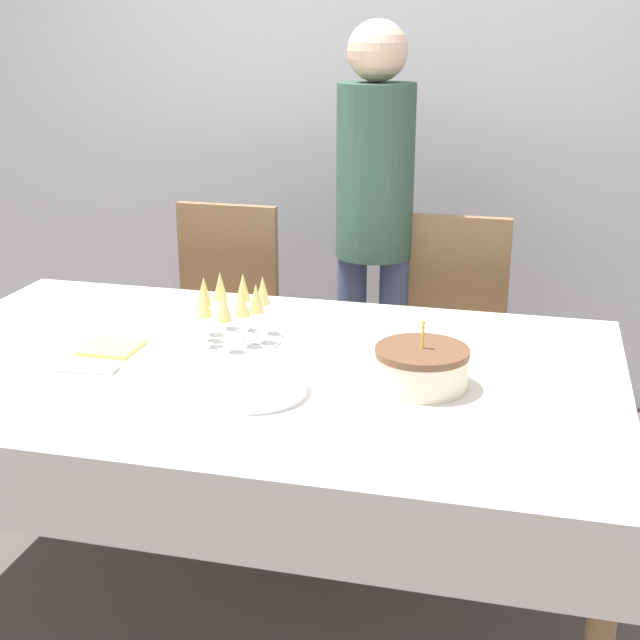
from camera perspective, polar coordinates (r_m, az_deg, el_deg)
The scene contains 12 objects.
ground_plane at distance 2.76m, azimuth -4.10°, elevation -17.06°, with size 12.00×12.00×0.00m, color #564C47.
wall_back at distance 3.90m, azimuth 3.40°, elevation 14.76°, with size 8.00×0.05×2.70m.
dining_table at distance 2.45m, azimuth -4.44°, elevation -4.94°, with size 1.97×1.22×0.73m.
dining_chair_far_left at distance 3.44m, azimuth -6.43°, elevation -0.01°, with size 0.43×0.43×0.95m.
dining_chair_far_right at distance 3.25m, azimuth 8.16°, elevation -1.21°, with size 0.43×0.43×0.95m.
birthday_cake at distance 2.25m, azimuth 6.52°, elevation -3.03°, with size 0.24×0.24×0.18m.
champagne_tray at distance 2.55m, azimuth -5.80°, elevation 0.76°, with size 0.29×0.29×0.18m.
plate_stack_main at distance 2.21m, azimuth -4.25°, elevation -4.29°, with size 0.26×0.26×0.03m.
cake_knife at distance 2.05m, azimuth 7.43°, elevation -6.84°, with size 0.27×0.15×0.00m.
fork_pile at distance 2.43m, azimuth -14.81°, elevation -2.89°, with size 0.18×0.08×0.02m.
napkin_pile at distance 2.57m, azimuth -13.21°, elevation -1.72°, with size 0.15×0.15×0.01m.
person_standing at distance 3.26m, azimuth 3.51°, elevation 7.36°, with size 0.28×0.28×1.62m.
Camera 1 is at (0.73, -2.12, 1.60)m, focal length 50.00 mm.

